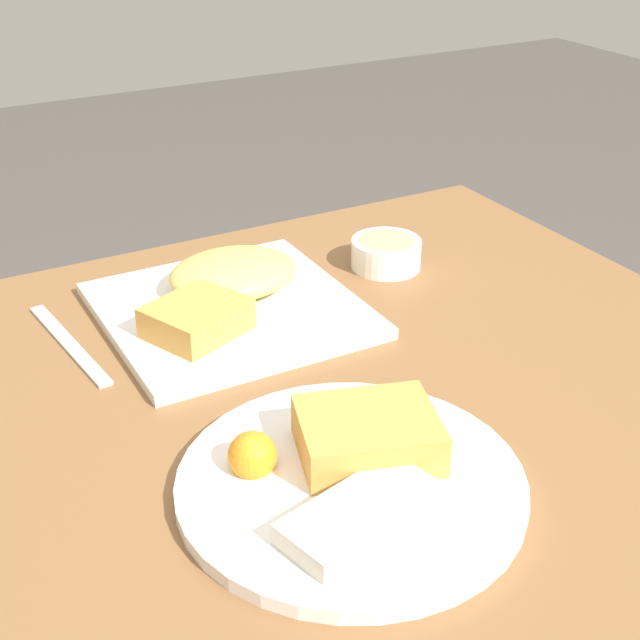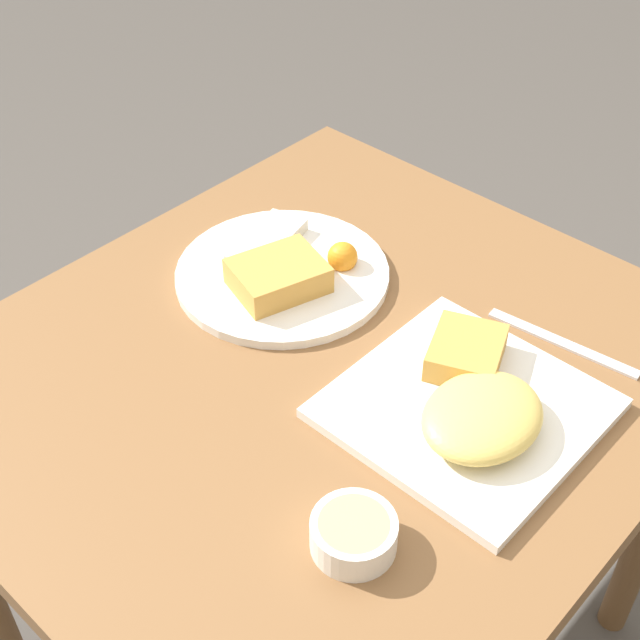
{
  "view_description": "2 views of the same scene",
  "coord_description": "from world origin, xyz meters",
  "px_view_note": "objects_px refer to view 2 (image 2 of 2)",
  "views": [
    {
      "loc": [
        0.41,
        0.69,
        1.21
      ],
      "look_at": [
        0.01,
        -0.03,
        0.77
      ],
      "focal_mm": 50.0,
      "sensor_mm": 36.0,
      "label": 1
    },
    {
      "loc": [
        -0.61,
        -0.56,
        1.5
      ],
      "look_at": [
        0.02,
        0.03,
        0.75
      ],
      "focal_mm": 50.0,
      "sensor_mm": 36.0,
      "label": 2
    }
  ],
  "objects_px": {
    "plate_square_near": "(472,403)",
    "butter_knife": "(562,343)",
    "sauce_ramekin": "(354,534)",
    "plate_oval_far": "(283,271)"
  },
  "relations": [
    {
      "from": "plate_square_near",
      "to": "sauce_ramekin",
      "type": "bearing_deg",
      "value": -175.56
    },
    {
      "from": "plate_square_near",
      "to": "sauce_ramekin",
      "type": "relative_size",
      "value": 3.14
    },
    {
      "from": "plate_square_near",
      "to": "plate_oval_far",
      "type": "height_order",
      "value": "plate_square_near"
    },
    {
      "from": "sauce_ramekin",
      "to": "plate_square_near",
      "type": "bearing_deg",
      "value": 4.44
    },
    {
      "from": "sauce_ramekin",
      "to": "butter_knife",
      "type": "height_order",
      "value": "sauce_ramekin"
    },
    {
      "from": "plate_oval_far",
      "to": "butter_knife",
      "type": "height_order",
      "value": "plate_oval_far"
    },
    {
      "from": "butter_knife",
      "to": "plate_oval_far",
      "type": "bearing_deg",
      "value": 16.25
    },
    {
      "from": "plate_square_near",
      "to": "butter_knife",
      "type": "height_order",
      "value": "plate_square_near"
    },
    {
      "from": "plate_square_near",
      "to": "butter_knife",
      "type": "distance_m",
      "value": 0.19
    },
    {
      "from": "plate_oval_far",
      "to": "plate_square_near",
      "type": "bearing_deg",
      "value": -95.7
    }
  ]
}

